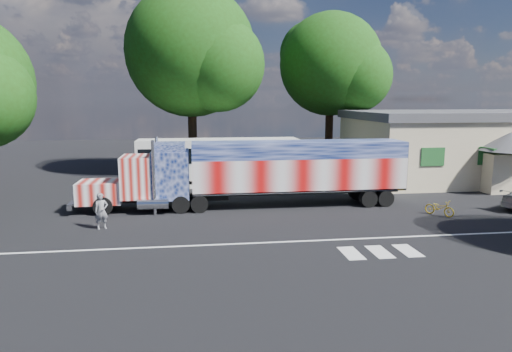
{
  "coord_description": "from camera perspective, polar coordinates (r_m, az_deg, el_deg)",
  "views": [
    {
      "loc": [
        -3.32,
        -21.62,
        6.09
      ],
      "look_at": [
        0.0,
        3.0,
        1.9
      ],
      "focal_mm": 32.0,
      "sensor_mm": 36.0,
      "label": 1
    }
  ],
  "objects": [
    {
      "name": "tree_n_mid",
      "position": [
        37.73,
        -7.89,
        15.09
      ],
      "size": [
        10.86,
        10.34,
        15.0
      ],
      "color": "black",
      "rests_on": "ground"
    },
    {
      "name": "hall_building",
      "position": [
        40.09,
        27.85,
        3.5
      ],
      "size": [
        22.4,
        12.8,
        5.2
      ],
      "color": "beige",
      "rests_on": "ground"
    },
    {
      "name": "bicycle",
      "position": [
        26.07,
        21.96,
        -3.71
      ],
      "size": [
        1.37,
        1.6,
        0.83
      ],
      "primitive_type": "imported",
      "rotation": [
        0.0,
        0.0,
        0.63
      ],
      "color": "gold",
      "rests_on": "ground"
    },
    {
      "name": "semi_truck",
      "position": [
        25.95,
        0.33,
        0.62
      ],
      "size": [
        18.71,
        2.95,
        3.99
      ],
      "color": "black",
      "rests_on": "ground"
    },
    {
      "name": "tree_ne_a",
      "position": [
        42.22,
        9.55,
        13.52
      ],
      "size": [
        9.55,
        9.09,
        13.7
      ],
      "color": "black",
      "rests_on": "ground"
    },
    {
      "name": "coach_bus",
      "position": [
        32.65,
        -4.67,
        1.84
      ],
      "size": [
        11.36,
        2.64,
        3.31
      ],
      "color": "silver",
      "rests_on": "ground"
    },
    {
      "name": "woman",
      "position": [
        22.84,
        -18.77,
        -4.18
      ],
      "size": [
        0.74,
        0.63,
        1.73
      ],
      "primitive_type": "imported",
      "rotation": [
        0.0,
        0.0,
        0.41
      ],
      "color": "slate",
      "rests_on": "ground"
    },
    {
      "name": "lane_markings",
      "position": [
        19.52,
        7.74,
        -8.68
      ],
      "size": [
        30.0,
        2.67,
        0.01
      ],
      "color": "silver",
      "rests_on": "ground"
    },
    {
      "name": "ground",
      "position": [
        22.71,
        1.02,
        -5.99
      ],
      "size": [
        100.0,
        100.0,
        0.0
      ],
      "primitive_type": "plane",
      "color": "black"
    }
  ]
}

